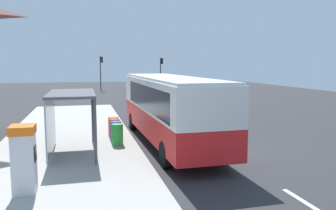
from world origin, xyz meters
name	(u,v)px	position (x,y,z in m)	size (l,w,h in m)	color
ground_plane	(153,110)	(0.00, 14.00, -0.02)	(56.00, 92.00, 0.04)	#2D2D30
sidewalk_platform	(68,147)	(-6.40, 2.00, 0.09)	(6.20, 30.00, 0.18)	#ADAAA3
lane_stripe_seg_0	(307,204)	(0.25, -6.00, 0.01)	(0.16, 2.20, 0.01)	silver
lane_stripe_seg_1	(231,156)	(0.25, -1.00, 0.01)	(0.16, 2.20, 0.01)	silver
lane_stripe_seg_2	(194,133)	(0.25, 4.00, 0.01)	(0.16, 2.20, 0.01)	silver
lane_stripe_seg_3	(171,119)	(0.25, 9.00, 0.01)	(0.16, 2.20, 0.01)	silver
lane_stripe_seg_4	(156,110)	(0.25, 14.00, 0.01)	(0.16, 2.20, 0.01)	silver
lane_stripe_seg_5	(146,103)	(0.25, 19.00, 0.01)	(0.16, 2.20, 0.01)	silver
lane_stripe_seg_6	(138,98)	(0.25, 24.00, 0.01)	(0.16, 2.20, 0.01)	silver
lane_stripe_seg_7	(132,94)	(0.25, 29.00, 0.01)	(0.16, 2.20, 0.01)	silver
bus	(168,106)	(-1.71, 1.89, 1.84)	(2.70, 11.05, 3.21)	red
white_van	(163,88)	(2.20, 19.97, 1.34)	(2.06, 5.21, 2.30)	white
sedan_near	(135,83)	(2.30, 39.45, 0.79)	(1.86, 4.41, 1.52)	navy
sedan_far	(145,87)	(2.30, 31.26, 0.79)	(2.06, 4.50, 1.52)	navy
ticket_machine	(24,159)	(-7.31, -3.73, 1.17)	(0.66, 0.76, 1.94)	silver
recycling_bin_green	(117,134)	(-4.20, 1.47, 0.66)	(0.52, 0.52, 0.95)	green
recycling_bin_blue	(116,131)	(-4.20, 2.17, 0.66)	(0.52, 0.52, 0.95)	blue
recycling_bin_red	(115,129)	(-4.20, 2.87, 0.66)	(0.52, 0.52, 0.95)	red
recycling_bin_orange	(113,126)	(-4.20, 3.57, 0.66)	(0.52, 0.52, 0.95)	orange
traffic_light_near_side	(161,68)	(5.50, 35.31, 3.13)	(0.49, 0.28, 4.69)	#2D2D2D
traffic_light_far_side	(101,68)	(-3.10, 36.11, 3.25)	(0.49, 0.28, 4.88)	#2D2D2D
bus_shelter	(64,107)	(-6.41, 0.50, 2.10)	(1.80, 4.00, 2.50)	#4C4C51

